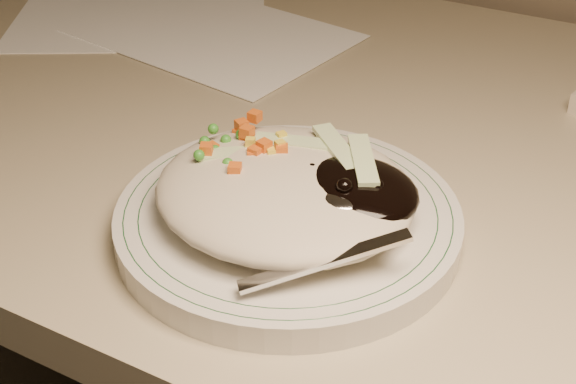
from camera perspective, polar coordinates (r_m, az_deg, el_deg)
The scene contains 5 objects.
desk at distance 0.85m, azimuth 9.68°, elevation -8.46°, with size 1.40×0.70×0.74m.
plate at distance 0.60m, azimuth 0.00°, elevation -2.07°, with size 0.26×0.26×0.02m, color silver.
plate_rim at distance 0.59m, azimuth 0.00°, elevation -1.29°, with size 0.24×0.24×0.00m.
meal at distance 0.58m, azimuth 0.33°, elevation 0.31°, with size 0.20×0.19×0.05m.
papers at distance 0.98m, azimuth -8.03°, elevation 11.67°, with size 0.45×0.33×0.00m.
Camera 1 is at (0.18, 0.77, 1.10)m, focal length 50.00 mm.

